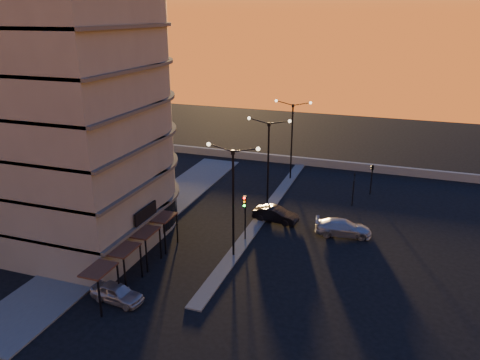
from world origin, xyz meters
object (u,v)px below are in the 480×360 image
streetlamp_mid (268,158)px  car_hatchback (117,293)px  car_sedan (276,215)px  car_wagon (343,228)px  traffic_light_main (245,210)px

streetlamp_mid → car_hatchback: streetlamp_mid is taller
streetlamp_mid → car_sedan: bearing=-57.3°
car_hatchback → car_wagon: bearing=-34.8°
car_hatchback → traffic_light_main: bearing=-19.0°
car_hatchback → streetlamp_mid: bearing=-10.1°
streetlamp_mid → traffic_light_main: (0.00, -7.13, -2.70)m
traffic_light_main → car_hatchback: bearing=-115.0°
car_sedan → car_wagon: (6.50, -0.81, 0.01)m
car_sedan → traffic_light_main: bearing=169.7°
car_hatchback → car_sedan: 17.77m
streetlamp_mid → traffic_light_main: 7.62m
car_sedan → car_wagon: size_ratio=0.87×
traffic_light_main → car_wagon: 9.19m
car_hatchback → car_wagon: (13.41, 15.56, 0.06)m
car_wagon → traffic_light_main: bearing=107.8°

